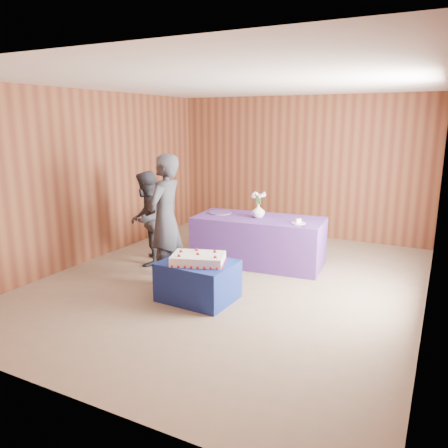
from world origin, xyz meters
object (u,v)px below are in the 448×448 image
Objects in this scene: guest_right at (147,219)px; serving_table at (259,241)px; sheet_cake at (198,259)px; cake_table at (198,281)px; vase at (258,211)px; guest_left at (165,219)px.

serving_table is at bearing 94.16° from guest_right.
cake_table is at bearing 109.17° from sheet_cake.
serving_table is at bearing 68.34° from sheet_cake.
cake_table is 0.61× the size of guest_right.
guest_left reaches higher than vase.
guest_right is (-1.46, 0.92, 0.18)m from sheet_cake.
serving_table is (0.13, 1.69, 0.12)m from cake_table.
cake_table is 1.17× the size of sheet_cake.
cake_table is at bearing 35.02° from guest_right.
guest_left reaches higher than serving_table.
vase is (-0.01, -0.01, 0.48)m from serving_table.
serving_table reaches higher than cake_table.
guest_right reaches higher than serving_table.
vase reaches higher than cake_table.
sheet_cake is 1.75m from vase.
guest_right is (-1.43, 0.88, 0.49)m from cake_table.
serving_table is at bearing 44.43° from vase.
serving_table is 1.11× the size of guest_left.
guest_left is at bearing 155.27° from cake_table.
guest_right is at bearing 151.42° from cake_table.
vase is 1.55m from guest_left.
sheet_cake reaches higher than cake_table.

